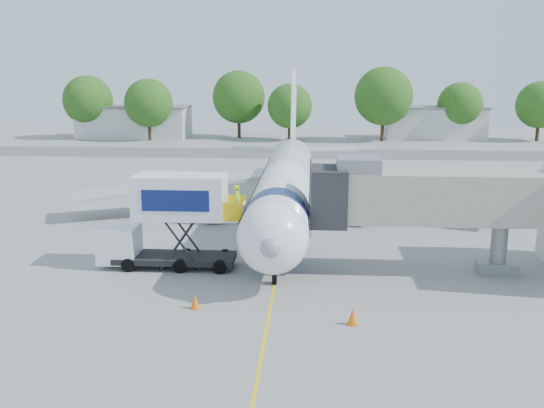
# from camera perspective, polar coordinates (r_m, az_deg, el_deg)

# --- Properties ---
(ground) EXTENTS (160.00, 160.00, 0.00)m
(ground) POSITION_cam_1_polar(r_m,az_deg,el_deg) (42.12, 1.05, -3.08)
(ground) COLOR gray
(ground) RESTS_ON ground
(guidance_line) EXTENTS (0.15, 70.00, 0.01)m
(guidance_line) POSITION_cam_1_polar(r_m,az_deg,el_deg) (42.12, 1.05, -3.07)
(guidance_line) COLOR yellow
(guidance_line) RESTS_ON ground
(taxiway_strip) EXTENTS (120.00, 10.00, 0.01)m
(taxiway_strip) POSITION_cam_1_polar(r_m,az_deg,el_deg) (83.30, 2.48, 4.76)
(taxiway_strip) COLOR #59595B
(taxiway_strip) RESTS_ON ground
(aircraft) EXTENTS (34.17, 37.73, 11.35)m
(aircraft) POSITION_cam_1_polar(r_m,az_deg,el_deg) (45.45, 1.32, 1.91)
(aircraft) COLOR white
(aircraft) RESTS_ON ground
(jet_bridge) EXTENTS (13.90, 3.20, 6.60)m
(jet_bridge) POSITION_cam_1_polar(r_m,az_deg,el_deg) (34.76, 13.78, 0.54)
(jet_bridge) COLOR #A8A290
(jet_bridge) RESTS_ON ground
(catering_hiloader) EXTENTS (8.50, 2.44, 5.50)m
(catering_hiloader) POSITION_cam_1_polar(r_m,az_deg,el_deg) (35.55, -9.63, -1.62)
(catering_hiloader) COLOR black
(catering_hiloader) RESTS_ON ground
(ground_tug) EXTENTS (3.95, 2.96, 1.41)m
(ground_tug) POSITION_cam_1_polar(r_m,az_deg,el_deg) (25.77, -7.09, -11.92)
(ground_tug) COLOR white
(ground_tug) RESTS_ON ground
(safety_cone_a) EXTENTS (0.50, 0.50, 0.80)m
(safety_cone_a) POSITION_cam_1_polar(r_m,az_deg,el_deg) (28.23, 7.60, -10.47)
(safety_cone_a) COLOR orange
(safety_cone_a) RESTS_ON ground
(safety_cone_b) EXTENTS (0.46, 0.46, 0.74)m
(safety_cone_b) POSITION_cam_1_polar(r_m,az_deg,el_deg) (30.00, -7.27, -9.10)
(safety_cone_b) COLOR orange
(safety_cone_b) RESTS_ON ground
(outbuilding_left) EXTENTS (18.40, 8.40, 5.30)m
(outbuilding_left) POSITION_cam_1_polar(r_m,az_deg,el_deg) (105.23, -12.81, 7.56)
(outbuilding_left) COLOR beige
(outbuilding_left) RESTS_ON ground
(outbuilding_right) EXTENTS (16.40, 7.40, 5.30)m
(outbuilding_right) POSITION_cam_1_polar(r_m,az_deg,el_deg) (104.80, 14.99, 7.43)
(outbuilding_right) COLOR beige
(outbuilding_right) RESTS_ON ground
(tree_a) EXTENTS (8.10, 8.10, 10.33)m
(tree_a) POSITION_cam_1_polar(r_m,az_deg,el_deg) (105.44, -16.95, 9.31)
(tree_a) COLOR #382314
(tree_a) RESTS_ON ground
(tree_b) EXTENTS (7.74, 7.74, 9.87)m
(tree_b) POSITION_cam_1_polar(r_m,az_deg,el_deg) (100.28, -11.54, 9.29)
(tree_b) COLOR #382314
(tree_b) RESTS_ON ground
(tree_c) EXTENTS (8.73, 8.73, 11.13)m
(tree_c) POSITION_cam_1_polar(r_m,az_deg,el_deg) (102.19, -3.15, 10.01)
(tree_c) COLOR #382314
(tree_c) RESTS_ON ground
(tree_d) EXTENTS (7.14, 7.14, 9.11)m
(tree_d) POSITION_cam_1_polar(r_m,az_deg,el_deg) (97.97, 1.68, 9.19)
(tree_d) COLOR #382314
(tree_d) RESTS_ON ground
(tree_e) EXTENTS (9.21, 9.21, 11.74)m
(tree_e) POSITION_cam_1_polar(r_m,az_deg,el_deg) (98.60, 10.46, 9.95)
(tree_e) COLOR #382314
(tree_e) RESTS_ON ground
(tree_f) EXTENTS (7.27, 7.27, 9.27)m
(tree_f) POSITION_cam_1_polar(r_m,az_deg,el_deg) (104.00, 17.28, 8.89)
(tree_f) COLOR #382314
(tree_f) RESTS_ON ground
(tree_g) EXTENTS (7.43, 7.43, 9.48)m
(tree_g) POSITION_cam_1_polar(r_m,az_deg,el_deg) (106.36, 23.91, 8.53)
(tree_g) COLOR #382314
(tree_g) RESTS_ON ground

